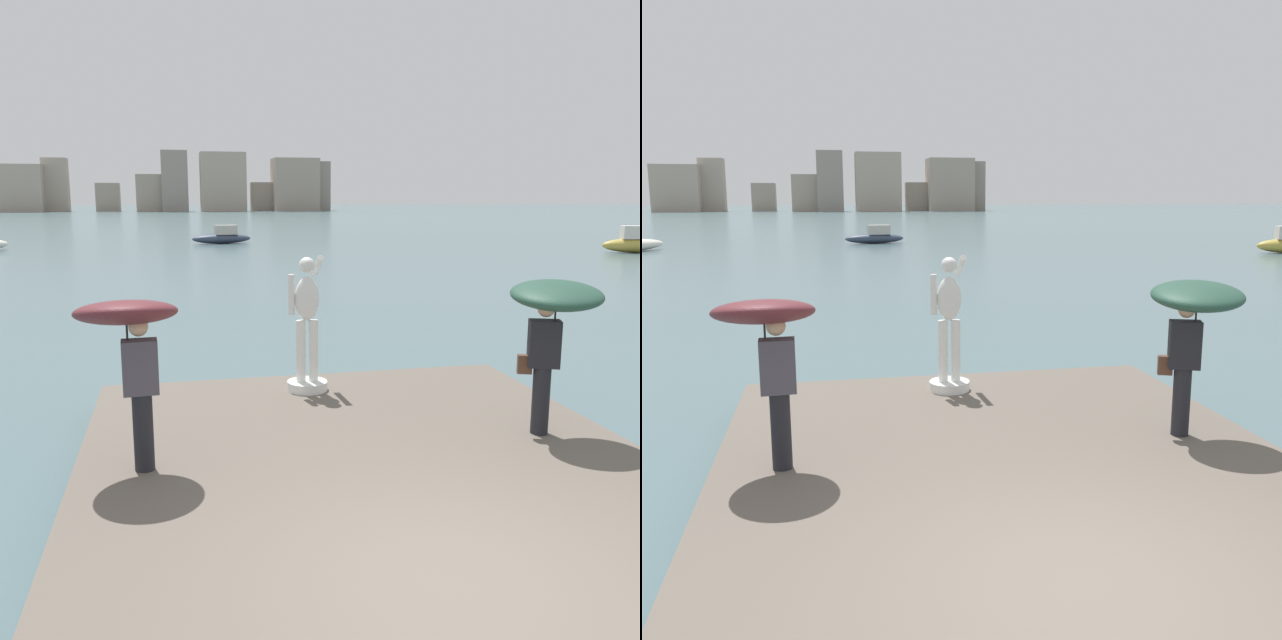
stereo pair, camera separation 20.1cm
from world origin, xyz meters
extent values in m
plane|color=#4C666B|center=(0.00, 40.00, 0.00)|extent=(400.00, 400.00, 0.00)
cube|color=#60564C|center=(0.00, 1.71, 0.20)|extent=(6.67, 9.43, 0.40)
cylinder|color=white|center=(-0.16, 5.50, 0.47)|extent=(0.63, 0.63, 0.14)
cylinder|color=white|center=(-0.26, 5.50, 1.03)|extent=(0.15, 0.15, 0.97)
cylinder|color=white|center=(-0.06, 5.50, 1.03)|extent=(0.15, 0.15, 0.97)
ellipsoid|color=white|center=(-0.16, 5.50, 1.85)|extent=(0.38, 0.26, 0.68)
sphere|color=white|center=(-0.16, 5.50, 2.37)|extent=(0.24, 0.24, 0.24)
cylinder|color=white|center=(-0.40, 5.50, 1.92)|extent=(0.10, 0.10, 0.62)
cylinder|color=white|center=(0.06, 5.77, 2.33)|extent=(0.10, 0.59, 0.40)
cylinder|color=black|center=(-2.54, 2.81, 0.84)|extent=(0.22, 0.22, 0.88)
cube|color=#47424C|center=(-2.54, 2.81, 1.58)|extent=(0.39, 0.26, 0.60)
sphere|color=tan|center=(-2.54, 2.81, 2.02)|extent=(0.21, 0.21, 0.21)
cylinder|color=#262626|center=(-2.66, 2.84, 1.87)|extent=(0.02, 0.02, 0.48)
ellipsoid|color=#5B2328|center=(-2.66, 2.84, 2.18)|extent=(1.16, 1.19, 0.45)
cylinder|color=black|center=(2.37, 2.94, 0.84)|extent=(0.22, 0.22, 0.88)
cube|color=black|center=(2.37, 2.94, 1.58)|extent=(0.44, 0.36, 0.60)
sphere|color=tan|center=(2.37, 2.94, 2.02)|extent=(0.21, 0.21, 0.21)
cylinder|color=#262626|center=(2.50, 2.94, 1.88)|extent=(0.02, 0.02, 0.49)
ellipsoid|color=#234738|center=(2.50, 2.94, 2.20)|extent=(1.46, 1.48, 0.43)
cube|color=#513323|center=(2.17, 3.04, 1.30)|extent=(0.20, 0.16, 0.24)
ellipsoid|color=#B2993D|center=(25.20, 31.43, 0.44)|extent=(4.15, 2.12, 0.87)
cube|color=beige|center=(24.91, 31.52, 1.22)|extent=(1.35, 1.09, 0.79)
ellipsoid|color=#2D384C|center=(1.32, 44.62, 0.34)|extent=(4.33, 1.57, 0.69)
cube|color=#B2ADA3|center=(1.64, 44.66, 0.97)|extent=(1.64, 0.97, 0.67)
cube|color=#A89989|center=(-32.42, 148.20, 4.82)|extent=(9.44, 7.55, 9.63)
cube|color=#A89989|center=(-25.80, 150.25, 5.56)|extent=(4.99, 4.26, 11.12)
cube|color=gray|center=(-15.31, 150.60, 2.99)|extent=(4.82, 5.26, 5.99)
cube|color=gray|center=(-5.07, 145.99, 3.87)|extent=(8.10, 6.13, 7.73)
cube|color=gray|center=(-1.16, 144.64, 6.29)|extent=(5.39, 6.25, 12.59)
cube|color=#A89989|center=(8.95, 144.65, 6.18)|extent=(9.52, 6.88, 12.36)
cube|color=gray|center=(18.73, 147.28, 3.09)|extent=(6.91, 4.52, 6.19)
cube|color=gray|center=(24.63, 144.57, 5.64)|extent=(9.74, 7.53, 11.28)
cube|color=gray|center=(29.89, 147.47, 5.37)|extent=(5.27, 7.12, 10.74)
camera|label=1|loc=(-2.15, -4.59, 3.42)|focal=38.08mm
camera|label=2|loc=(-1.95, -4.63, 3.42)|focal=38.08mm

